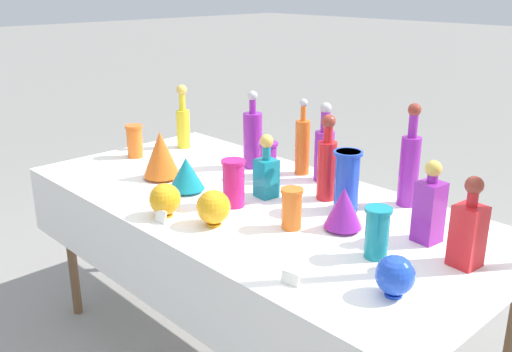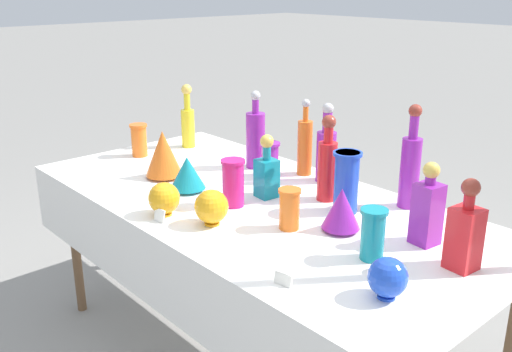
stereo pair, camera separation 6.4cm
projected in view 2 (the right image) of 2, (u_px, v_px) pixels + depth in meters
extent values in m
cube|color=white|center=(256.00, 204.00, 2.25)|extent=(2.00, 0.95, 0.03)
cube|color=white|center=(154.00, 273.00, 1.99)|extent=(2.00, 0.01, 0.30)
cylinder|color=brown|center=(75.00, 244.00, 2.77)|extent=(0.04, 0.04, 0.73)
cylinder|color=brown|center=(200.00, 205.00, 3.25)|extent=(0.04, 0.04, 0.73)
cylinder|color=brown|center=(510.00, 350.00, 1.97)|extent=(0.04, 0.04, 0.73)
cylinder|color=purple|center=(255.00, 140.00, 2.60)|extent=(0.09, 0.09, 0.25)
cylinder|color=purple|center=(255.00, 106.00, 2.55)|extent=(0.03, 0.03, 0.07)
sphere|color=#B2B2B7|center=(255.00, 96.00, 2.53)|extent=(0.05, 0.05, 0.05)
cylinder|color=purple|center=(410.00, 173.00, 2.14)|extent=(0.07, 0.07, 0.27)
cylinder|color=purple|center=(414.00, 127.00, 2.08)|extent=(0.03, 0.03, 0.09)
sphere|color=maroon|center=(415.00, 111.00, 2.06)|extent=(0.05, 0.05, 0.05)
cylinder|color=orange|center=(305.00, 148.00, 2.51)|extent=(0.07, 0.07, 0.24)
cylinder|color=orange|center=(306.00, 113.00, 2.46)|extent=(0.02, 0.02, 0.07)
sphere|color=#B2B2B7|center=(306.00, 103.00, 2.44)|extent=(0.04, 0.04, 0.04)
cylinder|color=yellow|center=(188.00, 128.00, 2.93)|extent=(0.07, 0.07, 0.19)
cylinder|color=yellow|center=(187.00, 101.00, 2.89)|extent=(0.03, 0.03, 0.09)
sphere|color=gold|center=(186.00, 89.00, 2.87)|extent=(0.05, 0.05, 0.05)
cylinder|color=red|center=(327.00, 172.00, 2.21)|extent=(0.07, 0.07, 0.23)
cylinder|color=red|center=(328.00, 134.00, 2.16)|extent=(0.04, 0.04, 0.07)
sphere|color=maroon|center=(329.00, 122.00, 2.15)|extent=(0.05, 0.05, 0.05)
cylinder|color=purple|center=(326.00, 157.00, 2.42)|extent=(0.08, 0.08, 0.22)
cylinder|color=purple|center=(327.00, 122.00, 2.38)|extent=(0.04, 0.04, 0.09)
sphere|color=#B2B2B7|center=(328.00, 109.00, 2.36)|extent=(0.05, 0.05, 0.05)
cube|color=red|center=(464.00, 239.00, 1.68)|extent=(0.09, 0.09, 0.19)
cylinder|color=red|center=(469.00, 201.00, 1.64)|extent=(0.03, 0.03, 0.05)
sphere|color=maroon|center=(471.00, 188.00, 1.63)|extent=(0.06, 0.06, 0.06)
cube|color=teal|center=(267.00, 178.00, 2.25)|extent=(0.08, 0.08, 0.15)
cylinder|color=teal|center=(267.00, 153.00, 2.22)|extent=(0.03, 0.03, 0.06)
sphere|color=gold|center=(267.00, 141.00, 2.20)|extent=(0.05, 0.05, 0.05)
cube|color=purple|center=(427.00, 214.00, 1.84)|extent=(0.09, 0.09, 0.21)
cylinder|color=purple|center=(431.00, 180.00, 1.80)|extent=(0.03, 0.03, 0.03)
sphere|color=gold|center=(432.00, 170.00, 1.79)|extent=(0.05, 0.05, 0.05)
cylinder|color=teal|center=(373.00, 234.00, 1.75)|extent=(0.07, 0.07, 0.17)
cylinder|color=teal|center=(375.00, 211.00, 1.72)|extent=(0.09, 0.09, 0.01)
cylinder|color=#C61972|center=(233.00, 183.00, 2.16)|extent=(0.08, 0.08, 0.18)
cylinder|color=#C61972|center=(233.00, 161.00, 2.13)|extent=(0.09, 0.09, 0.01)
cylinder|color=blue|center=(346.00, 182.00, 2.10)|extent=(0.09, 0.09, 0.23)
cylinder|color=blue|center=(348.00, 154.00, 2.06)|extent=(0.11, 0.11, 0.01)
cylinder|color=purple|center=(270.00, 160.00, 2.47)|extent=(0.07, 0.07, 0.16)
cylinder|color=purple|center=(270.00, 144.00, 2.45)|extent=(0.09, 0.09, 0.01)
cylinder|color=orange|center=(139.00, 140.00, 2.78)|extent=(0.08, 0.08, 0.16)
cylinder|color=orange|center=(138.00, 125.00, 2.76)|extent=(0.09, 0.09, 0.01)
cylinder|color=orange|center=(289.00, 209.00, 1.96)|extent=(0.07, 0.07, 0.15)
cylinder|color=orange|center=(290.00, 191.00, 1.94)|extent=(0.08, 0.08, 0.01)
cylinder|color=orange|center=(164.00, 176.00, 2.50)|extent=(0.08, 0.08, 0.01)
cone|color=orange|center=(163.00, 153.00, 2.47)|extent=(0.16, 0.16, 0.20)
cylinder|color=teal|center=(188.00, 189.00, 2.34)|extent=(0.09, 0.09, 0.01)
cone|color=teal|center=(187.00, 173.00, 2.32)|extent=(0.15, 0.15, 0.13)
cylinder|color=purple|center=(340.00, 229.00, 1.97)|extent=(0.08, 0.08, 0.01)
cone|color=purple|center=(341.00, 208.00, 1.94)|extent=(0.13, 0.13, 0.14)
cylinder|color=blue|center=(386.00, 296.00, 1.55)|extent=(0.05, 0.05, 0.01)
sphere|color=blue|center=(388.00, 277.00, 1.53)|extent=(0.11, 0.11, 0.11)
cylinder|color=orange|center=(212.00, 223.00, 2.02)|extent=(0.05, 0.05, 0.01)
sphere|color=orange|center=(212.00, 206.00, 2.00)|extent=(0.12, 0.12, 0.12)
cylinder|color=orange|center=(165.00, 214.00, 2.10)|extent=(0.05, 0.05, 0.01)
sphere|color=orange|center=(164.00, 198.00, 2.08)|extent=(0.12, 0.12, 0.12)
cube|color=white|center=(160.00, 215.00, 2.04)|extent=(0.05, 0.02, 0.05)
cube|color=white|center=(283.00, 279.00, 1.61)|extent=(0.06, 0.02, 0.04)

